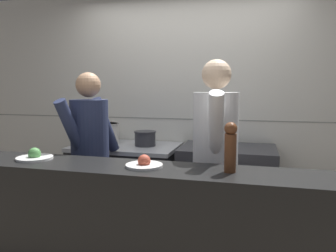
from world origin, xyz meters
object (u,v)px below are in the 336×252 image
(plated_dish_main, at_px, (35,156))
(pepper_mill, at_px, (230,146))
(sauce_pot, at_px, (145,138))
(chef_head_cook, at_px, (90,155))
(stock_pot, at_px, (106,133))
(oven_range, at_px, (127,185))
(chef_sous, at_px, (215,158))
(plated_dish_appetiser, at_px, (144,164))

(plated_dish_main, distance_m, pepper_mill, 1.44)
(sauce_pot, bearing_deg, plated_dish_main, -110.46)
(plated_dish_main, bearing_deg, chef_head_cook, 72.92)
(pepper_mill, bearing_deg, plated_dish_main, 179.76)
(pepper_mill, relative_size, chef_head_cook, 0.19)
(pepper_mill, bearing_deg, stock_pot, 139.23)
(plated_dish_main, relative_size, chef_head_cook, 0.16)
(oven_range, distance_m, pepper_mill, 1.83)
(oven_range, relative_size, pepper_mill, 3.52)
(stock_pot, relative_size, chef_sous, 0.17)
(oven_range, height_order, sauce_pot, sauce_pot)
(stock_pot, bearing_deg, plated_dish_appetiser, -55.04)
(oven_range, xyz_separation_m, chef_head_cook, (-0.07, -0.66, 0.47))
(stock_pot, bearing_deg, pepper_mill, -40.77)
(oven_range, xyz_separation_m, plated_dish_main, (-0.24, -1.20, 0.55))
(plated_dish_appetiser, xyz_separation_m, chef_sous, (0.42, 0.49, -0.04))
(pepper_mill, bearing_deg, sauce_pot, 128.71)
(chef_head_cook, bearing_deg, sauce_pot, 85.90)
(stock_pot, xyz_separation_m, plated_dish_appetiser, (0.88, -1.26, -0.01))
(oven_range, distance_m, stock_pot, 0.62)
(sauce_pot, bearing_deg, chef_head_cook, -113.06)
(sauce_pot, bearing_deg, pepper_mill, -51.29)
(stock_pot, height_order, plated_dish_appetiser, stock_pot)
(plated_dish_main, xyz_separation_m, chef_sous, (1.28, 0.48, -0.04))
(sauce_pot, xyz_separation_m, plated_dish_main, (-0.45, -1.21, 0.03))
(plated_dish_appetiser, bearing_deg, chef_sous, 49.68)
(chef_head_cook, bearing_deg, stock_pot, 123.30)
(plated_dish_appetiser, distance_m, pepper_mill, 0.59)
(stock_pot, bearing_deg, plated_dish_main, -89.38)
(plated_dish_appetiser, relative_size, chef_head_cook, 0.15)
(oven_range, relative_size, sauce_pot, 4.77)
(stock_pot, bearing_deg, oven_range, -9.01)
(stock_pot, xyz_separation_m, chef_sous, (1.30, -0.76, -0.05))
(oven_range, xyz_separation_m, stock_pot, (-0.25, 0.04, 0.56))
(stock_pot, bearing_deg, sauce_pot, -3.11)
(plated_dish_appetiser, relative_size, chef_sous, 0.15)
(plated_dish_appetiser, bearing_deg, chef_head_cook, 141.54)
(stock_pot, xyz_separation_m, plated_dish_main, (0.01, -1.24, -0.01))
(sauce_pot, distance_m, plated_dish_appetiser, 1.30)
(oven_range, bearing_deg, plated_dish_appetiser, -62.77)
(stock_pot, distance_m, pepper_mill, 1.91)
(sauce_pot, height_order, plated_dish_appetiser, plated_dish_appetiser)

